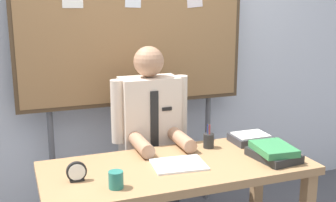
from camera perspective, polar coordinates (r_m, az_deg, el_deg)
back_wall at (r=3.45m, az=-5.45°, el=7.40°), size 6.40×0.08×2.70m
desk at (r=2.62m, az=1.25°, el=-10.40°), size 1.60×0.68×0.75m
person at (r=3.08m, az=-2.38°, el=-6.69°), size 0.55×0.56×1.40m
bulletin_board at (r=3.25m, az=-4.53°, el=8.63°), size 1.75×0.09×2.00m
book_stack at (r=2.72m, az=13.80°, el=-6.62°), size 0.25×0.32×0.09m
open_notebook at (r=2.56m, az=1.34°, el=-8.40°), size 0.33×0.27×0.01m
desk_clock at (r=2.39m, az=-12.00°, el=-9.23°), size 0.11×0.04×0.11m
coffee_mug at (r=2.28m, az=-6.91°, el=-10.30°), size 0.08×0.08×0.09m
pen_holder at (r=2.85m, az=5.40°, el=-5.23°), size 0.07×0.07×0.16m
paper_tray at (r=3.01m, az=10.87°, el=-4.85°), size 0.26×0.20×0.06m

